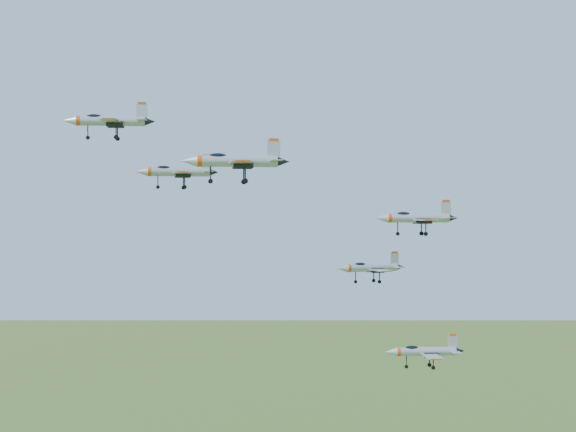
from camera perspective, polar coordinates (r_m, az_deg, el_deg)
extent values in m
cylinder|color=#9BA0A7|center=(126.35, -12.49, 6.61)|extent=(10.34, 1.62, 1.49)
cone|color=#9BA0A7|center=(127.10, -15.29, 6.57)|extent=(2.08, 1.52, 1.49)
cone|color=black|center=(125.91, -9.77, 6.64)|extent=(1.62, 1.29, 1.27)
ellipsoid|color=black|center=(126.68, -13.64, 6.85)|extent=(2.54, 1.10, 0.95)
cube|color=#9BA0A7|center=(123.12, -12.53, 6.64)|extent=(2.70, 5.08, 0.16)
cube|color=#9BA0A7|center=(129.47, -12.25, 6.33)|extent=(2.70, 5.08, 0.16)
cube|color=#9BA0A7|center=(126.16, -10.35, 7.33)|extent=(1.72, 0.16, 2.41)
cube|color=#C4430D|center=(126.32, -10.35, 7.90)|extent=(1.26, 0.18, 0.40)
cylinder|color=#9BA0A7|center=(118.55, -7.79, 3.12)|extent=(9.07, 2.22, 1.30)
cone|color=#9BA0A7|center=(118.27, -10.40, 3.13)|extent=(1.92, 1.48, 1.30)
cone|color=black|center=(119.06, -5.29, 3.11)|extent=(1.51, 1.24, 1.10)
ellipsoid|color=black|center=(118.43, -8.85, 3.36)|extent=(2.28, 1.16, 0.82)
cube|color=#9BA0A7|center=(115.77, -7.59, 3.07)|extent=(2.74, 4.61, 0.14)
cube|color=#9BA0A7|center=(121.34, -7.79, 2.94)|extent=(2.74, 4.61, 0.14)
cube|color=#9BA0A7|center=(119.00, -5.82, 3.76)|extent=(1.50, 0.27, 2.10)
cube|color=#C4430D|center=(119.07, -5.82, 4.29)|extent=(1.11, 0.25, 0.35)
cylinder|color=#9BA0A7|center=(94.09, -3.62, 3.91)|extent=(9.44, 1.60, 1.36)
cone|color=#9BA0A7|center=(93.87, -7.07, 3.92)|extent=(1.92, 1.41, 1.36)
cone|color=black|center=(94.63, -0.33, 3.89)|extent=(1.49, 1.19, 1.15)
ellipsoid|color=black|center=(94.00, -5.02, 4.22)|extent=(2.32, 1.04, 0.86)
cube|color=#9BA0A7|center=(91.18, -3.36, 3.86)|extent=(2.52, 4.66, 0.15)
cube|color=#9BA0A7|center=(97.01, -3.62, 3.65)|extent=(2.52, 4.66, 0.15)
cube|color=#9BA0A7|center=(94.59, -1.02, 4.75)|extent=(1.57, 0.17, 2.19)
cube|color=#C4430D|center=(94.68, -1.02, 5.44)|extent=(1.15, 0.18, 0.37)
cylinder|color=#9BA0A7|center=(124.51, 6.00, -3.67)|extent=(8.47, 3.14, 1.22)
cone|color=#9BA0A7|center=(122.42, 3.87, -3.74)|extent=(1.92, 1.57, 1.22)
cone|color=black|center=(126.68, 7.99, -3.60)|extent=(1.51, 1.31, 1.03)
ellipsoid|color=black|center=(123.61, 5.14, -3.49)|extent=(2.21, 1.33, 0.77)
cube|color=#9BA0A7|center=(122.26, 6.61, -3.86)|extent=(3.05, 4.50, 0.13)
cube|color=#9BA0A7|center=(126.97, 5.57, -3.70)|extent=(3.05, 4.50, 0.13)
cube|color=#9BA0A7|center=(126.13, 7.58, -3.05)|extent=(1.39, 0.43, 1.96)
cube|color=#C4430D|center=(126.07, 7.58, -2.58)|extent=(1.03, 0.37, 0.33)
cylinder|color=#9BA0A7|center=(103.05, 9.24, -0.14)|extent=(7.99, 1.26, 1.15)
cone|color=#9BA0A7|center=(101.82, 6.65, -0.15)|extent=(1.61, 1.17, 1.15)
cone|color=black|center=(104.42, 11.67, -0.14)|extent=(1.25, 1.00, 0.98)
ellipsoid|color=black|center=(102.52, 8.19, 0.10)|extent=(1.96, 0.85, 0.73)
cube|color=#9BA0A7|center=(100.72, 9.73, -0.28)|extent=(2.09, 3.93, 0.12)
cube|color=#9BA0A7|center=(105.48, 8.96, -0.25)|extent=(2.09, 3.93, 0.12)
cube|color=#9BA0A7|center=(104.11, 11.16, 0.52)|extent=(1.33, 0.12, 1.86)
cube|color=#C4430D|center=(104.12, 11.17, 1.06)|extent=(0.98, 0.14, 0.31)
cylinder|color=#9BA0A7|center=(116.67, 9.79, -9.47)|extent=(8.53, 1.48, 1.23)
cone|color=#9BA0A7|center=(115.54, 7.31, -9.56)|extent=(1.73, 1.28, 1.23)
cone|color=black|center=(117.96, 12.14, -9.36)|extent=(1.35, 1.08, 1.04)
ellipsoid|color=black|center=(116.10, 8.79, -9.28)|extent=(2.10, 0.94, 0.78)
cube|color=#9BA0A7|center=(114.23, 10.22, -9.80)|extent=(2.29, 4.22, 0.13)
cube|color=#9BA0A7|center=(119.28, 9.57, -9.37)|extent=(2.29, 4.22, 0.13)
cube|color=#9BA0A7|center=(117.46, 11.65, -8.77)|extent=(1.42, 0.15, 1.98)
cube|color=#C4430D|center=(117.30, 11.65, -8.27)|extent=(1.04, 0.16, 0.33)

